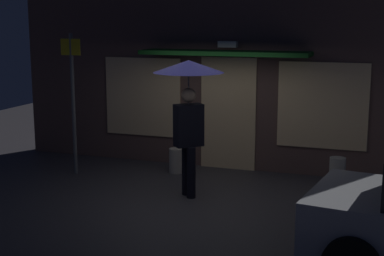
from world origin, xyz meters
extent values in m
plane|color=#38353A|center=(0.00, 0.00, 0.00)|extent=(18.00, 18.00, 0.00)
cube|color=brown|center=(0.00, 2.35, 2.07)|extent=(9.02, 0.30, 4.14)
cube|color=#F9D199|center=(0.00, 2.18, 1.10)|extent=(1.10, 0.04, 2.20)
cube|color=#F9D199|center=(-1.82, 2.18, 1.35)|extent=(1.65, 0.04, 1.60)
cube|color=#F9D199|center=(1.80, 2.18, 1.35)|extent=(1.65, 0.04, 1.60)
cube|color=white|center=(0.00, 2.10, 2.45)|extent=(0.36, 0.16, 0.12)
cube|color=#144C19|center=(0.00, 1.85, 2.30)|extent=(3.20, 0.70, 0.08)
cylinder|color=black|center=(-0.05, 0.15, 0.43)|extent=(0.15, 0.15, 0.86)
cylinder|color=black|center=(-0.19, 0.30, 0.43)|extent=(0.15, 0.15, 0.86)
cube|color=black|center=(-0.12, 0.23, 1.21)|extent=(0.50, 0.49, 0.70)
cube|color=silver|center=(-0.21, 0.13, 1.21)|extent=(0.12, 0.11, 0.56)
cube|color=#721966|center=(-0.21, 0.13, 1.19)|extent=(0.05, 0.05, 0.45)
sphere|color=tan|center=(-0.12, 0.23, 1.70)|extent=(0.24, 0.24, 0.24)
cylinder|color=slate|center=(-0.12, 0.23, 1.76)|extent=(0.02, 0.02, 1.03)
cone|color=#14144C|center=(-0.12, 0.23, 2.17)|extent=(1.15, 1.15, 0.20)
cylinder|color=black|center=(2.92, -0.75, 0.32)|extent=(0.66, 0.31, 0.64)
cylinder|color=#595B60|center=(-2.63, 0.81, 1.33)|extent=(0.07, 0.07, 2.66)
cube|color=gold|center=(-2.63, 0.79, 2.41)|extent=(0.40, 0.02, 0.30)
cylinder|color=#B2A899|center=(-0.84, 1.53, 0.24)|extent=(0.28, 0.28, 0.48)
cylinder|color=#9E998E|center=(2.21, 1.06, 0.33)|extent=(0.26, 0.26, 0.66)
camera|label=1|loc=(2.97, -8.33, 2.91)|focal=52.90mm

